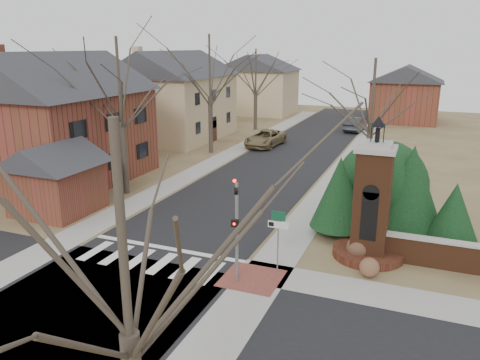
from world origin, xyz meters
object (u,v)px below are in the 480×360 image
at_px(pickup_truck, 265,138).
at_px(traffic_signal_pole, 237,222).
at_px(brick_gate_monument, 371,212).
at_px(sign_post, 278,229).
at_px(distant_car, 355,124).

bearing_deg(pickup_truck, traffic_signal_pole, -69.13).
bearing_deg(brick_gate_monument, sign_post, -138.58).
bearing_deg(pickup_truck, distant_car, 64.25).
height_order(sign_post, distant_car, sign_post).
bearing_deg(distant_car, pickup_truck, 64.39).
xyz_separation_m(brick_gate_monument, distant_car, (-5.60, 33.20, -1.37)).
relative_size(traffic_signal_pole, distant_car, 0.93).
distance_m(traffic_signal_pole, pickup_truck, 27.12).
relative_size(brick_gate_monument, distant_car, 1.34).
bearing_deg(brick_gate_monument, pickup_truck, 119.89).
height_order(traffic_signal_pole, brick_gate_monument, brick_gate_monument).
xyz_separation_m(sign_post, brick_gate_monument, (3.41, 3.01, 0.22)).
relative_size(sign_post, distant_car, 0.57).
distance_m(traffic_signal_pole, brick_gate_monument, 6.47).
relative_size(sign_post, pickup_truck, 0.49).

